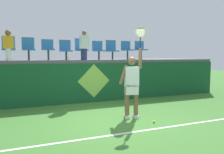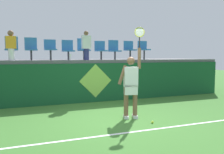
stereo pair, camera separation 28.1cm
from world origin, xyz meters
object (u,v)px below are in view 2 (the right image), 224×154
at_px(stadium_chair_4, 83,48).
at_px(stadium_chair_6, 114,49).
at_px(tennis_player, 131,84).
at_px(stadium_chair_3, 68,49).
at_px(spectator_0, 11,45).
at_px(water_bottle, 70,57).
at_px(stadium_chair_5, 101,49).
at_px(stadium_chair_1, 31,48).
at_px(spectator_1, 86,45).
at_px(stadium_chair_0, 12,47).
at_px(stadium_chair_2, 50,48).
at_px(tennis_ball, 152,122).
at_px(stadium_chair_7, 130,49).
at_px(stadium_chair_8, 143,49).

xyz_separation_m(stadium_chair_4, stadium_chair_6, (1.33, -0.00, -0.03)).
relative_size(tennis_player, stadium_chair_3, 3.28).
relative_size(stadium_chair_4, spectator_0, 0.83).
height_order(water_bottle, stadium_chair_4, stadium_chair_4).
bearing_deg(tennis_player, stadium_chair_6, 76.08).
distance_m(water_bottle, stadium_chair_5, 1.50).
bearing_deg(stadium_chair_1, stadium_chair_4, 0.06).
relative_size(stadium_chair_3, spectator_1, 0.70).
height_order(tennis_player, stadium_chair_3, tennis_player).
distance_m(stadium_chair_0, stadium_chair_2, 1.36).
height_order(tennis_player, stadium_chair_4, tennis_player).
xyz_separation_m(tennis_ball, stadium_chair_7, (1.23, 4.02, 2.02)).
xyz_separation_m(stadium_chair_0, stadium_chair_2, (1.36, -0.01, -0.02)).
bearing_deg(stadium_chair_3, water_bottle, -92.26).
xyz_separation_m(water_bottle, stadium_chair_0, (-2.01, 0.53, 0.36)).
distance_m(stadium_chair_3, stadium_chair_7, 2.65).
bearing_deg(stadium_chair_2, stadium_chair_8, -0.01).
xyz_separation_m(stadium_chair_0, stadium_chair_7, (4.68, -0.01, -0.01)).
distance_m(tennis_player, stadium_chair_0, 4.72).
bearing_deg(stadium_chair_0, stadium_chair_4, -0.01).
distance_m(tennis_player, stadium_chair_3, 3.67).
bearing_deg(spectator_0, stadium_chair_2, 18.27).
xyz_separation_m(tennis_player, stadium_chair_6, (0.83, 3.34, 1.05)).
bearing_deg(stadium_chair_7, tennis_player, -114.67).
distance_m(stadium_chair_4, stadium_chair_8, 2.71).
height_order(stadium_chair_4, stadium_chair_5, stadium_chair_4).
height_order(tennis_ball, spectator_0, spectator_0).
distance_m(water_bottle, stadium_chair_2, 0.90).
bearing_deg(stadium_chair_0, water_bottle, -14.91).
bearing_deg(stadium_chair_3, stadium_chair_4, 0.39).
bearing_deg(stadium_chair_8, stadium_chair_4, 179.77).
relative_size(tennis_ball, stadium_chair_0, 0.08).
height_order(stadium_chair_2, spectator_0, spectator_0).
relative_size(stadium_chair_2, spectator_1, 0.71).
relative_size(stadium_chair_2, spectator_0, 0.76).
bearing_deg(stadium_chair_5, stadium_chair_2, -179.92).
xyz_separation_m(stadium_chair_7, spectator_0, (-4.68, -0.45, 0.08)).
relative_size(stadium_chair_2, stadium_chair_3, 1.01).
distance_m(stadium_chair_1, stadium_chair_3, 1.37).
relative_size(stadium_chair_0, stadium_chair_2, 1.10).
bearing_deg(spectator_1, spectator_0, -179.46).
xyz_separation_m(water_bottle, stadium_chair_2, (-0.65, 0.52, 0.34)).
bearing_deg(stadium_chair_2, stadium_chair_3, 0.49).
distance_m(tennis_ball, stadium_chair_2, 4.96).
bearing_deg(stadium_chair_4, stadium_chair_6, -0.04).
relative_size(stadium_chair_0, stadium_chair_6, 1.05).
height_order(tennis_ball, stadium_chair_2, stadium_chair_2).
height_order(stadium_chair_3, stadium_chair_7, stadium_chair_7).
height_order(stadium_chair_5, stadium_chair_6, stadium_chair_6).
distance_m(tennis_player, tennis_ball, 1.21).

